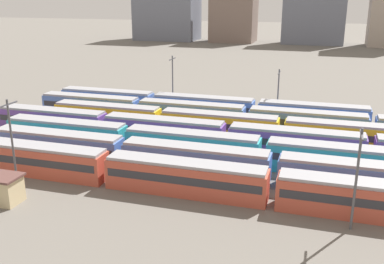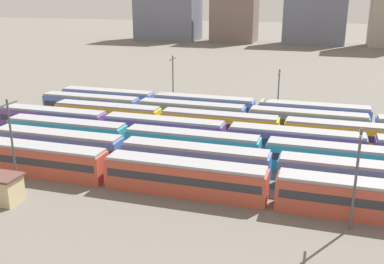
# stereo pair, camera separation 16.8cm
# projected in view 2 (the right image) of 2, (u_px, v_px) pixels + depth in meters

# --- Properties ---
(ground_plane) EXTENTS (600.00, 600.00, 0.00)m
(ground_plane) POSITION_uv_depth(u_px,v_px,m) (122.00, 138.00, 67.21)
(ground_plane) COLOR #666059
(train_track_0) EXTENTS (74.70, 3.06, 3.75)m
(train_track_0) POSITION_uv_depth(u_px,v_px,m) (272.00, 188.00, 45.49)
(train_track_0) COLOR #BC4C38
(train_track_0) RESTS_ON ground_plane
(train_track_1) EXTENTS (74.70, 3.06, 3.75)m
(train_track_1) POSITION_uv_depth(u_px,v_px,m) (274.00, 169.00, 50.35)
(train_track_1) COLOR #4C70BC
(train_track_1) RESTS_ON ground_plane
(train_track_2) EXTENTS (93.60, 3.06, 3.75)m
(train_track_2) POSITION_uv_depth(u_px,v_px,m) (342.00, 160.00, 53.00)
(train_track_2) COLOR teal
(train_track_2) RESTS_ON ground_plane
(train_track_3) EXTENTS (74.70, 3.06, 3.75)m
(train_track_3) POSITION_uv_depth(u_px,v_px,m) (227.00, 136.00, 62.05)
(train_track_3) COLOR #6B429E
(train_track_3) RESTS_ON ground_plane
(train_track_4) EXTENTS (55.80, 3.06, 3.75)m
(train_track_4) POSITION_uv_depth(u_px,v_px,m) (219.00, 125.00, 67.47)
(train_track_4) COLOR yellow
(train_track_4) RESTS_ON ground_plane
(train_track_5) EXTENTS (112.50, 3.06, 3.75)m
(train_track_5) POSITION_uv_depth(u_px,v_px,m) (372.00, 128.00, 65.95)
(train_track_5) COLOR #4C70BC
(train_track_5) RESTS_ON ground_plane
(train_track_6) EXTENTS (55.80, 3.06, 3.75)m
(train_track_6) POSITION_uv_depth(u_px,v_px,m) (204.00, 106.00, 78.47)
(train_track_6) COLOR #4C70BC
(train_track_6) RESTS_ON ground_plane
(catenary_pole_0) EXTENTS (0.24, 3.20, 10.03)m
(catenary_pole_0) POSITION_uv_depth(u_px,v_px,m) (12.00, 138.00, 49.53)
(catenary_pole_0) COLOR #4C4C51
(catenary_pole_0) RESTS_ON ground_plane
(catenary_pole_1) EXTENTS (0.24, 3.20, 8.64)m
(catenary_pole_1) POSITION_uv_depth(u_px,v_px,m) (278.00, 91.00, 77.02)
(catenary_pole_1) COLOR #4C4C51
(catenary_pole_1) RESTS_ON ground_plane
(catenary_pole_2) EXTENTS (0.24, 3.20, 9.86)m
(catenary_pole_2) POSITION_uv_depth(u_px,v_px,m) (356.00, 175.00, 39.60)
(catenary_pole_2) COLOR #4C4C51
(catenary_pole_2) RESTS_ON ground_plane
(catenary_pole_3) EXTENTS (0.24, 3.20, 10.23)m
(catenary_pole_3) POSITION_uv_depth(u_px,v_px,m) (173.00, 80.00, 82.12)
(catenary_pole_3) COLOR #4C4C51
(catenary_pole_3) RESTS_ON ground_plane
(signal_hut) EXTENTS (3.60, 3.00, 3.04)m
(signal_hut) POSITION_uv_depth(u_px,v_px,m) (4.00, 189.00, 46.15)
(signal_hut) COLOR #C6B284
(signal_hut) RESTS_ON ground_plane
(distant_building_0) EXTENTS (28.85, 17.80, 31.48)m
(distant_building_0) POSITION_uv_depth(u_px,v_px,m) (168.00, 6.00, 208.00)
(distant_building_0) COLOR slate
(distant_building_0) RESTS_ON ground_plane
(distant_building_1) EXTENTS (19.67, 16.52, 28.94)m
(distant_building_1) POSITION_uv_depth(u_px,v_px,m) (235.00, 9.00, 199.34)
(distant_building_1) COLOR #7A665B
(distant_building_1) RESTS_ON ground_plane
(distant_building_2) EXTENTS (26.13, 12.07, 31.04)m
(distant_building_2) POSITION_uv_depth(u_px,v_px,m) (316.00, 7.00, 189.11)
(distant_building_2) COLOR slate
(distant_building_2) RESTS_ON ground_plane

